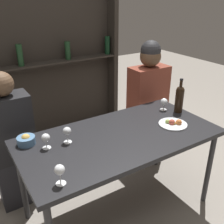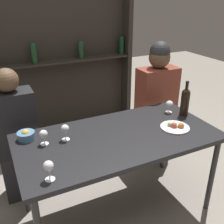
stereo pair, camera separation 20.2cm
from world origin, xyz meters
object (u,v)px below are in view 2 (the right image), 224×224
Objects in this scene: seated_person_right at (156,104)px; wine_glass_0 at (65,129)px; food_plate_0 at (175,127)px; wine_bottle at (185,101)px; seated_person_left at (17,140)px; wine_glass_2 at (44,135)px; snack_bowl at (26,135)px; wine_glass_1 at (169,105)px; wine_glass_3 at (49,167)px.

wine_glass_0 is at bearing -157.93° from seated_person_right.
food_plate_0 is 0.73m from seated_person_right.
wine_bottle is 0.31m from food_plate_0.
food_plate_0 is 1.34m from seated_person_left.
food_plate_0 is at bearing -12.29° from wine_glass_2.
wine_glass_1 is at bearing -3.38° from snack_bowl.
wine_glass_1 is 0.09× the size of seated_person_right.
wine_glass_3 is (-1.20, -0.46, 0.02)m from wine_glass_1.
wine_glass_3 is at bearing -98.48° from wine_glass_2.
wine_glass_0 is 1.09× the size of wine_glass_2.
wine_glass_3 is (-1.28, -0.36, -0.04)m from wine_bottle.
seated_person_left is at bearing 163.02° from wine_glass_1.
seated_person_left reaches higher than wine_bottle.
snack_bowl is (-0.26, 0.13, -0.05)m from wine_glass_0.
food_plate_0 is (1.00, -0.22, -0.06)m from wine_glass_2.
snack_bowl is at bearing -166.92° from seated_person_right.
wine_glass_1 is at bearing -16.98° from seated_person_left.
wine_bottle is 2.53× the size of wine_glass_0.
wine_glass_2 is 0.87× the size of snack_bowl.
snack_bowl is 0.11× the size of seated_person_left.
wine_bottle is 2.77× the size of wine_glass_1.
wine_bottle is 1.34× the size of food_plate_0.
seated_person_right is (1.44, 0.00, 0.07)m from seated_person_left.
wine_glass_2 reaches higher than snack_bowl.
wine_bottle reaches higher than snack_bowl.
wine_glass_0 is 0.96× the size of wine_glass_3.
wine_bottle reaches higher than wine_glass_0.
snack_bowl is (-1.33, 0.18, -0.10)m from wine_bottle.
wine_glass_2 is at bearing -50.21° from snack_bowl.
wine_bottle is 0.15m from wine_glass_1.
wine_glass_2 is at bearing -160.70° from seated_person_right.
seated_person_right is at bearing 0.00° from seated_person_left.
wine_bottle is 2.41× the size of snack_bowl.
wine_glass_0 is 0.30m from snack_bowl.
wine_bottle is 2.42× the size of wine_glass_3.
wine_glass_3 reaches higher than wine_glass_0.
seated_person_right reaches higher than wine_glass_2.
seated_person_right is at bearing 32.51° from wine_glass_3.
wine_glass_0 is at bearing -2.84° from wine_glass_2.
wine_glass_1 is 0.31m from food_plate_0.
wine_glass_0 is 0.16m from wine_glass_2.
food_plate_0 is at bearing -29.96° from seated_person_left.
wine_glass_1 is at bearing 20.98° from wine_glass_3.
seated_person_right reaches higher than wine_glass_3.
wine_glass_2 is 0.88× the size of wine_glass_3.
wine_glass_2 is at bearing 177.70° from wine_bottle.
wine_bottle is 1.34m from snack_bowl.
seated_person_left is (-1.15, 0.67, -0.18)m from food_plate_0.
seated_person_left is 0.92× the size of seated_person_right.
wine_bottle reaches higher than food_plate_0.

